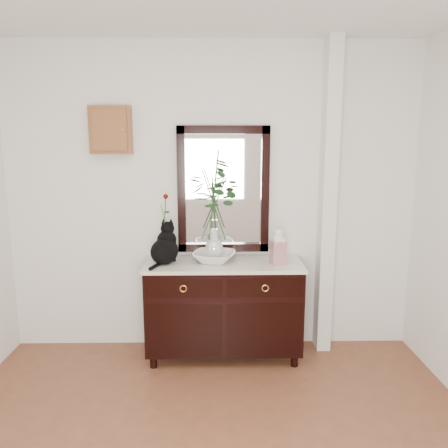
{
  "coord_description": "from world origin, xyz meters",
  "views": [
    {
      "loc": [
        0.04,
        -1.83,
        1.85
      ],
      "look_at": [
        0.1,
        1.63,
        1.2
      ],
      "focal_mm": 35.0,
      "sensor_mm": 36.0,
      "label": 1
    }
  ],
  "objects_px": {
    "cat": "(164,243)",
    "lotus_bowl": "(214,257)",
    "sideboard": "(224,305)",
    "ginger_jar": "(278,246)"
  },
  "relations": [
    {
      "from": "cat",
      "to": "lotus_bowl",
      "type": "relative_size",
      "value": 0.99
    },
    {
      "from": "sideboard",
      "to": "cat",
      "type": "distance_m",
      "value": 0.74
    },
    {
      "from": "sideboard",
      "to": "lotus_bowl",
      "type": "distance_m",
      "value": 0.43
    },
    {
      "from": "sideboard",
      "to": "lotus_bowl",
      "type": "height_order",
      "value": "lotus_bowl"
    },
    {
      "from": "sideboard",
      "to": "ginger_jar",
      "type": "xyz_separation_m",
      "value": [
        0.45,
        -0.05,
        0.53
      ]
    },
    {
      "from": "lotus_bowl",
      "to": "ginger_jar",
      "type": "bearing_deg",
      "value": -7.59
    },
    {
      "from": "lotus_bowl",
      "to": "ginger_jar",
      "type": "distance_m",
      "value": 0.55
    },
    {
      "from": "ginger_jar",
      "to": "lotus_bowl",
      "type": "bearing_deg",
      "value": 172.41
    },
    {
      "from": "cat",
      "to": "lotus_bowl",
      "type": "height_order",
      "value": "cat"
    },
    {
      "from": "lotus_bowl",
      "to": "cat",
      "type": "bearing_deg",
      "value": -174.2
    }
  ]
}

